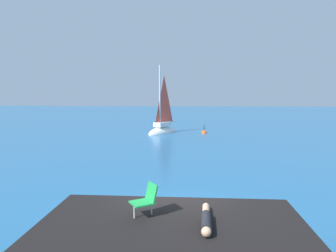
{
  "coord_description": "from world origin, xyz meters",
  "views": [
    {
      "loc": [
        0.33,
        -9.64,
        4.08
      ],
      "look_at": [
        -1.26,
        17.05,
        1.19
      ],
      "focal_mm": 34.12,
      "sensor_mm": 36.0,
      "label": 1
    }
  ],
  "objects_px": {
    "sailboat_near": "(162,129)",
    "marker_buoy": "(204,133)",
    "beach_chair": "(146,198)",
    "person_sunbather": "(206,220)"
  },
  "relations": [
    {
      "from": "sailboat_near",
      "to": "marker_buoy",
      "type": "distance_m",
      "value": 4.13
    },
    {
      "from": "beach_chair",
      "to": "marker_buoy",
      "type": "bearing_deg",
      "value": -128.58
    },
    {
      "from": "sailboat_near",
      "to": "beach_chair",
      "type": "relative_size",
      "value": 9.11
    },
    {
      "from": "person_sunbather",
      "to": "sailboat_near",
      "type": "bearing_deg",
      "value": 9.96
    },
    {
      "from": "sailboat_near",
      "to": "beach_chair",
      "type": "distance_m",
      "value": 23.59
    },
    {
      "from": "sailboat_near",
      "to": "beach_chair",
      "type": "bearing_deg",
      "value": 38.85
    },
    {
      "from": "person_sunbather",
      "to": "marker_buoy",
      "type": "distance_m",
      "value": 24.28
    },
    {
      "from": "marker_buoy",
      "to": "beach_chair",
      "type": "bearing_deg",
      "value": -96.47
    },
    {
      "from": "person_sunbather",
      "to": "marker_buoy",
      "type": "xyz_separation_m",
      "value": [
        1.24,
        24.22,
        -1.12
      ]
    },
    {
      "from": "sailboat_near",
      "to": "marker_buoy",
      "type": "bearing_deg",
      "value": 128.6
    }
  ]
}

